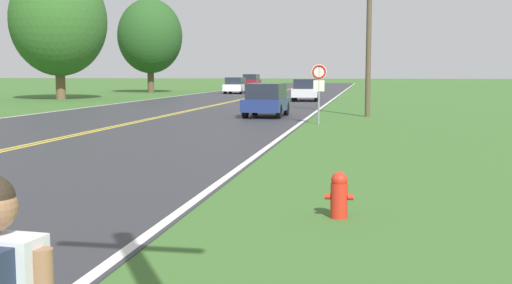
{
  "coord_description": "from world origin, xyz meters",
  "views": [
    {
      "loc": [
        9.51,
        1.19,
        2.08
      ],
      "look_at": [
        7.68,
        11.46,
        0.93
      ],
      "focal_mm": 45.0,
      "sensor_mm": 36.0,
      "label": 1
    }
  ],
  "objects_px": {
    "car_dark_blue_hatchback_approaching": "(266,99)",
    "car_silver_hatchback_mid_near": "(306,89)",
    "traffic_sign": "(319,79)",
    "car_white_hatchback_mid_far": "(236,85)",
    "fire_hydrant": "(339,195)",
    "tree_left_verge": "(59,21)",
    "tree_mid_treeline": "(150,36)",
    "car_maroon_suv_receding": "(251,81)"
  },
  "relations": [
    {
      "from": "fire_hydrant",
      "to": "tree_left_verge",
      "type": "bearing_deg",
      "value": 122.04
    },
    {
      "from": "traffic_sign",
      "to": "car_white_hatchback_mid_far",
      "type": "xyz_separation_m",
      "value": [
        -10.7,
        34.68,
        -0.97
      ]
    },
    {
      "from": "car_white_hatchback_mid_far",
      "to": "fire_hydrant",
      "type": "bearing_deg",
      "value": -168.07
    },
    {
      "from": "car_dark_blue_hatchback_approaching",
      "to": "fire_hydrant",
      "type": "bearing_deg",
      "value": 13.25
    },
    {
      "from": "car_silver_hatchback_mid_near",
      "to": "car_maroon_suv_receding",
      "type": "relative_size",
      "value": 0.94
    },
    {
      "from": "fire_hydrant",
      "to": "tree_mid_treeline",
      "type": "relative_size",
      "value": 0.07
    },
    {
      "from": "tree_mid_treeline",
      "to": "car_maroon_suv_receding",
      "type": "relative_size",
      "value": 2.25
    },
    {
      "from": "tree_left_verge",
      "to": "car_silver_hatchback_mid_near",
      "type": "relative_size",
      "value": 2.55
    },
    {
      "from": "traffic_sign",
      "to": "car_maroon_suv_receding",
      "type": "relative_size",
      "value": 0.57
    },
    {
      "from": "tree_left_verge",
      "to": "car_maroon_suv_receding",
      "type": "height_order",
      "value": "tree_left_verge"
    },
    {
      "from": "car_dark_blue_hatchback_approaching",
      "to": "car_maroon_suv_receding",
      "type": "distance_m",
      "value": 49.8
    },
    {
      "from": "car_silver_hatchback_mid_near",
      "to": "car_white_hatchback_mid_far",
      "type": "xyz_separation_m",
      "value": [
        -8.16,
        14.44,
        -0.02
      ]
    },
    {
      "from": "traffic_sign",
      "to": "car_silver_hatchback_mid_near",
      "type": "distance_m",
      "value": 20.42
    },
    {
      "from": "fire_hydrant",
      "to": "car_white_hatchback_mid_far",
      "type": "xyz_separation_m",
      "value": [
        -12.3,
        51.2,
        0.48
      ]
    },
    {
      "from": "tree_mid_treeline",
      "to": "fire_hydrant",
      "type": "bearing_deg",
      "value": -67.99
    },
    {
      "from": "tree_left_verge",
      "to": "tree_mid_treeline",
      "type": "relative_size",
      "value": 1.07
    },
    {
      "from": "car_maroon_suv_receding",
      "to": "car_dark_blue_hatchback_approaching",
      "type": "bearing_deg",
      "value": -169.14
    },
    {
      "from": "fire_hydrant",
      "to": "car_dark_blue_hatchback_approaching",
      "type": "bearing_deg",
      "value": 102.03
    },
    {
      "from": "traffic_sign",
      "to": "car_silver_hatchback_mid_near",
      "type": "bearing_deg",
      "value": 97.14
    },
    {
      "from": "fire_hydrant",
      "to": "traffic_sign",
      "type": "relative_size",
      "value": 0.28
    },
    {
      "from": "traffic_sign",
      "to": "tree_mid_treeline",
      "type": "distance_m",
      "value": 41.7
    },
    {
      "from": "fire_hydrant",
      "to": "tree_mid_treeline",
      "type": "bearing_deg",
      "value": 112.01
    },
    {
      "from": "traffic_sign",
      "to": "car_white_hatchback_mid_far",
      "type": "bearing_deg",
      "value": 107.14
    },
    {
      "from": "tree_mid_treeline",
      "to": "car_white_hatchback_mid_far",
      "type": "xyz_separation_m",
      "value": [
        9.13,
        -1.81,
        -4.81
      ]
    },
    {
      "from": "car_silver_hatchback_mid_near",
      "to": "car_maroon_suv_receding",
      "type": "distance_m",
      "value": 33.77
    },
    {
      "from": "fire_hydrant",
      "to": "car_silver_hatchback_mid_near",
      "type": "bearing_deg",
      "value": 96.42
    },
    {
      "from": "fire_hydrant",
      "to": "traffic_sign",
      "type": "xyz_separation_m",
      "value": [
        -1.6,
        16.52,
        1.45
      ]
    },
    {
      "from": "car_silver_hatchback_mid_near",
      "to": "car_white_hatchback_mid_far",
      "type": "bearing_deg",
      "value": -153.09
    },
    {
      "from": "traffic_sign",
      "to": "car_dark_blue_hatchback_approaching",
      "type": "distance_m",
      "value": 4.67
    },
    {
      "from": "tree_left_verge",
      "to": "car_silver_hatchback_mid_near",
      "type": "distance_m",
      "value": 19.17
    },
    {
      "from": "car_white_hatchback_mid_far",
      "to": "car_dark_blue_hatchback_approaching",
      "type": "bearing_deg",
      "value": -167.12
    },
    {
      "from": "car_dark_blue_hatchback_approaching",
      "to": "car_silver_hatchback_mid_near",
      "type": "height_order",
      "value": "car_silver_hatchback_mid_near"
    },
    {
      "from": "car_dark_blue_hatchback_approaching",
      "to": "traffic_sign",
      "type": "bearing_deg",
      "value": 37.51
    },
    {
      "from": "traffic_sign",
      "to": "tree_left_verge",
      "type": "relative_size",
      "value": 0.24
    },
    {
      "from": "traffic_sign",
      "to": "car_maroon_suv_receding",
      "type": "xyz_separation_m",
      "value": [
        -12.46,
        52.52,
        -0.84
      ]
    },
    {
      "from": "traffic_sign",
      "to": "car_white_hatchback_mid_far",
      "type": "relative_size",
      "value": 0.56
    },
    {
      "from": "car_dark_blue_hatchback_approaching",
      "to": "car_white_hatchback_mid_far",
      "type": "xyz_separation_m",
      "value": [
        -7.99,
        31.0,
        -0.0
      ]
    },
    {
      "from": "car_maroon_suv_receding",
      "to": "tree_mid_treeline",
      "type": "bearing_deg",
      "value": 154.89
    },
    {
      "from": "tree_left_verge",
      "to": "car_maroon_suv_receding",
      "type": "xyz_separation_m",
      "value": [
        8.57,
        32.89,
        -4.91
      ]
    },
    {
      "from": "traffic_sign",
      "to": "car_dark_blue_hatchback_approaching",
      "type": "xyz_separation_m",
      "value": [
        -2.71,
        3.68,
        -0.96
      ]
    },
    {
      "from": "traffic_sign",
      "to": "car_silver_hatchback_mid_near",
      "type": "height_order",
      "value": "traffic_sign"
    },
    {
      "from": "tree_left_verge",
      "to": "car_white_hatchback_mid_far",
      "type": "bearing_deg",
      "value": 55.53
    }
  ]
}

